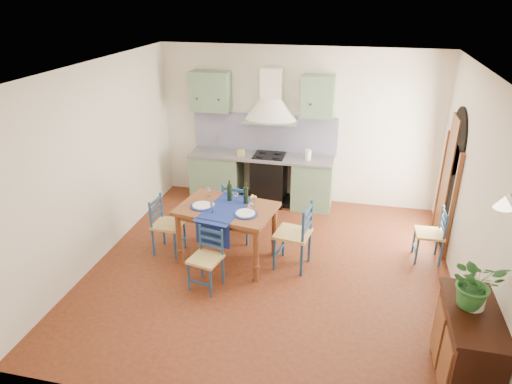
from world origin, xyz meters
TOP-DOWN VIEW (x-y plane):
  - floor at (0.00, 0.00)m, footprint 5.00×5.00m
  - back_wall at (-0.47, 2.29)m, footprint 5.00×0.96m
  - right_wall at (2.50, 0.28)m, footprint 0.26×5.00m
  - left_wall at (-2.50, 0.00)m, footprint 0.04×5.00m
  - ceiling at (0.00, 0.00)m, footprint 5.00×5.00m
  - dining_table at (-0.65, 0.13)m, footprint 1.46×1.13m
  - chair_near at (-0.74, -0.57)m, footprint 0.46×0.46m
  - chair_far at (-0.64, 0.76)m, footprint 0.52×0.52m
  - chair_left at (-1.61, 0.14)m, footprint 0.43×0.43m
  - chair_right at (0.33, 0.16)m, footprint 0.53×0.53m
  - chair_spare at (2.23, 0.77)m, footprint 0.40×0.40m
  - sideboard at (2.26, -1.64)m, footprint 0.50×1.05m
  - potted_plant at (2.24, -1.55)m, footprint 0.54×0.49m

SIDE VIEW (x-z plane):
  - floor at x=0.00m, z-range 0.00..0.00m
  - chair_spare at x=2.23m, z-range 0.01..0.84m
  - chair_near at x=-0.74m, z-range 0.01..0.84m
  - chair_left at x=-1.61m, z-range 0.02..0.90m
  - chair_far at x=-0.64m, z-range 0.02..1.00m
  - sideboard at x=2.26m, z-range 0.04..0.98m
  - chair_right at x=0.33m, z-range 0.02..1.01m
  - dining_table at x=-0.65m, z-range 0.17..1.33m
  - back_wall at x=-0.47m, z-range -0.35..2.45m
  - potted_plant at x=2.24m, z-range 0.94..1.45m
  - right_wall at x=2.50m, z-range -0.06..2.74m
  - left_wall at x=-2.50m, z-range 0.00..2.80m
  - ceiling at x=0.00m, z-range 2.80..2.81m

